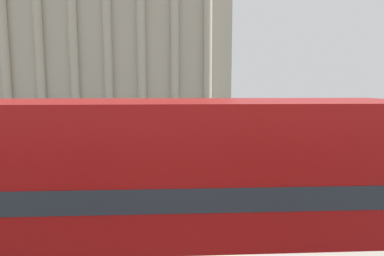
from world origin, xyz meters
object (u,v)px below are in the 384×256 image
object	(u,v)px
plaza_building_left	(118,45)
car_silver	(169,125)
double_decker_bus	(166,188)
car_navy	(286,132)
traffic_light_mid	(80,125)
traffic_light_near	(277,147)
pedestrian_blue	(219,130)
pedestrian_white	(119,125)

from	to	relation	value
plaza_building_left	car_silver	size ratio (longest dim) A/B	6.65
double_decker_bus	car_navy	bearing A→B (deg)	63.63
plaza_building_left	car_navy	xyz separation A→B (m)	(16.09, -18.57, -8.82)
plaza_building_left	car_navy	size ratio (longest dim) A/B	6.65
traffic_light_mid	traffic_light_near	bearing A→B (deg)	-36.74
double_decker_bus	traffic_light_near	xyz separation A→B (m)	(4.02, 5.41, -0.18)
plaza_building_left	traffic_light_near	world-z (taller)	plaza_building_left
car_navy	pedestrian_blue	xyz separation A→B (m)	(-5.43, -0.17, 0.23)
plaza_building_left	car_silver	distance (m)	17.34
traffic_light_near	pedestrian_blue	distance (m)	14.18
traffic_light_near	traffic_light_mid	world-z (taller)	traffic_light_mid
double_decker_bus	car_navy	size ratio (longest dim) A/B	2.38
traffic_light_near	car_navy	xyz separation A→B (m)	(5.11, 14.29, -1.46)
plaza_building_left	pedestrian_white	size ratio (longest dim) A/B	16.51
pedestrian_white	pedestrian_blue	size ratio (longest dim) A/B	1.04
pedestrian_white	pedestrian_blue	xyz separation A→B (m)	(8.37, -3.43, -0.04)
traffic_light_mid	car_silver	size ratio (longest dim) A/B	0.81
plaza_building_left	traffic_light_near	bearing A→B (deg)	-71.53
double_decker_bus	traffic_light_mid	xyz separation A→B (m)	(-5.06, 12.19, -0.11)
car_navy	car_silver	bearing A→B (deg)	74.25
traffic_light_near	car_silver	bearing A→B (deg)	102.34
traffic_light_near	car_navy	bearing A→B (deg)	70.31
pedestrian_white	car_navy	bearing A→B (deg)	34.23
double_decker_bus	plaza_building_left	xyz separation A→B (m)	(-6.95, 38.27, 7.18)
car_silver	pedestrian_white	bearing A→B (deg)	105.40
traffic_light_near	double_decker_bus	bearing A→B (deg)	-126.63
double_decker_bus	pedestrian_blue	size ratio (longest dim) A/B	6.15
pedestrian_white	plaza_building_left	bearing A→B (deg)	146.03
car_navy	pedestrian_white	size ratio (longest dim) A/B	2.48
plaza_building_left	double_decker_bus	bearing A→B (deg)	-79.70
pedestrian_white	car_silver	bearing A→B (deg)	71.47
plaza_building_left	traffic_light_near	distance (m)	35.41
double_decker_bus	plaza_building_left	distance (m)	39.55
plaza_building_left	pedestrian_white	world-z (taller)	plaza_building_left
traffic_light_mid	car_silver	bearing A→B (deg)	69.30
car_silver	double_decker_bus	bearing A→B (deg)	172.03
plaza_building_left	pedestrian_blue	bearing A→B (deg)	-60.37
pedestrian_blue	car_navy	bearing A→B (deg)	-97.84
double_decker_bus	plaza_building_left	bearing A→B (deg)	98.81
double_decker_bus	traffic_light_mid	world-z (taller)	double_decker_bus
double_decker_bus	traffic_light_mid	size ratio (longest dim) A/B	2.95
car_silver	pedestrian_white	xyz separation A→B (m)	(-4.41, -1.96, 0.27)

